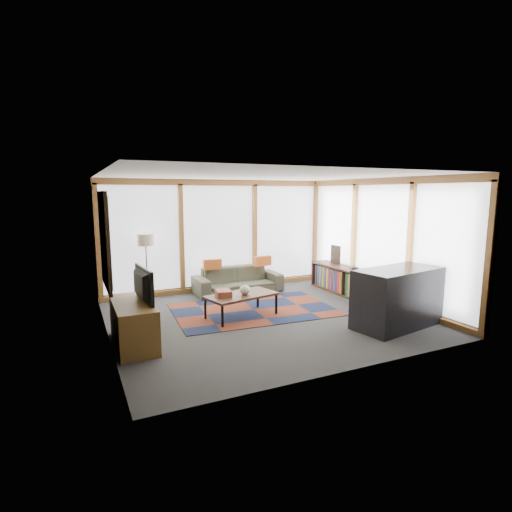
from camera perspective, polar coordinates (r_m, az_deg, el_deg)
name	(u,v)px	position (r m, az deg, el deg)	size (l,w,h in m)	color
ground	(265,317)	(7.54, 1.31, -8.72)	(5.50, 5.50, 0.00)	#2B2B29
room_envelope	(275,231)	(7.95, 2.74, 3.54)	(5.52, 5.02, 2.62)	#40382F
rug	(254,310)	(7.97, -0.30, -7.68)	(3.10, 1.99, 0.01)	maroon
sofa	(238,280)	(9.29, -2.60, -3.44)	(2.02, 0.79, 0.59)	#353628
pillow_left	(212,264)	(9.05, -6.25, -1.18)	(0.41, 0.12, 0.23)	#C55A21
pillow_right	(263,261)	(9.43, 0.97, -0.70)	(0.42, 0.13, 0.23)	#C55A21
floor_lamp	(147,267)	(8.94, -15.35, -1.49)	(0.36, 0.36, 1.43)	#2F2319
coffee_table	(241,306)	(7.50, -2.10, -7.10)	(1.30, 0.65, 0.43)	#382517
book_stack	(223,293)	(7.33, -4.67, -5.30)	(0.26, 0.33, 0.11)	brown
vase	(245,290)	(7.41, -1.60, -4.85)	(0.20, 0.20, 0.18)	beige
bookshelf	(350,282)	(9.24, 13.23, -3.67)	(0.45, 2.46, 0.61)	#382517
bowl_a	(364,271)	(8.75, 15.23, -2.05)	(0.20, 0.20, 0.10)	black
bowl_b	(355,268)	(9.02, 13.92, -1.72)	(0.17, 0.17, 0.09)	black
shelf_picture	(336,254)	(9.76, 11.30, 0.22)	(0.04, 0.33, 0.44)	black
tv_console	(133,324)	(6.41, -17.11, -9.23)	(0.56, 1.33, 0.67)	brown
television	(138,285)	(6.27, -16.50, -3.97)	(0.91, 0.12, 0.52)	black
bar_counter	(397,298)	(7.34, 19.56, -5.63)	(1.61, 0.75, 1.02)	black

